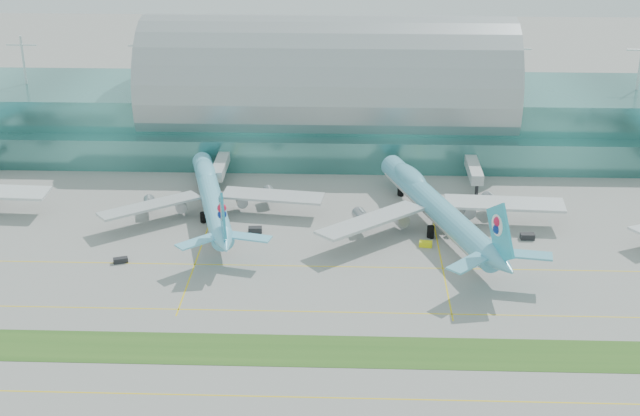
{
  "coord_description": "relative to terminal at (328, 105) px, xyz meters",
  "views": [
    {
      "loc": [
        7.41,
        -153.21,
        98.96
      ],
      "look_at": [
        0.0,
        55.0,
        9.0
      ],
      "focal_mm": 50.0,
      "sensor_mm": 36.0,
      "label": 1
    }
  ],
  "objects": [
    {
      "name": "gse_d",
      "position": [
        -17.26,
        -69.92,
        -13.44
      ],
      "size": [
        3.69,
        2.23,
        1.57
      ],
      "primitive_type": "cube",
      "rotation": [
        0.0,
        0.0,
        0.07
      ],
      "color": "black",
      "rests_on": "ground"
    },
    {
      "name": "taxiline_c",
      "position": [
        -0.01,
        -110.79,
        -14.22
      ],
      "size": [
        420.0,
        0.35,
        0.01
      ],
      "primitive_type": "cube",
      "color": "yellow",
      "rests_on": "ground"
    },
    {
      "name": "grass_strip_far",
      "position": [
        -0.01,
        -126.79,
        -14.19
      ],
      "size": [
        420.0,
        12.0,
        0.08
      ],
      "primitive_type": "cube",
      "color": "#2D591E",
      "rests_on": "ground"
    },
    {
      "name": "taxiline_d",
      "position": [
        -0.01,
        -88.79,
        -14.22
      ],
      "size": [
        420.0,
        0.35,
        0.01
      ],
      "primitive_type": "cube",
      "color": "yellow",
      "rests_on": "ground"
    },
    {
      "name": "gse_c",
      "position": [
        -48.5,
        -88.47,
        -13.6
      ],
      "size": [
        3.82,
        2.64,
        1.26
      ],
      "primitive_type": "cube",
      "rotation": [
        0.0,
        0.0,
        0.34
      ],
      "color": "black",
      "rests_on": "ground"
    },
    {
      "name": "airliner_c",
      "position": [
        30.19,
        -65.83,
        -7.49
      ],
      "size": [
        66.2,
        76.97,
        21.85
      ],
      "rotation": [
        0.0,
        0.0,
        0.33
      ],
      "color": "#5DB3CD",
      "rests_on": "ground"
    },
    {
      "name": "airliner_b",
      "position": [
        -30.24,
        -59.06,
        -8.29
      ],
      "size": [
        59.84,
        69.07,
        19.26
      ],
      "rotation": [
        0.0,
        0.0,
        0.25
      ],
      "color": "#6AC9E9",
      "rests_on": "ground"
    },
    {
      "name": "gse_f",
      "position": [
        53.74,
        -71.4,
        -13.46
      ],
      "size": [
        3.67,
        2.17,
        1.53
      ],
      "primitive_type": "cube",
      "rotation": [
        0.0,
        0.0,
        0.04
      ],
      "color": "black",
      "rests_on": "ground"
    },
    {
      "name": "taxiline_b",
      "position": [
        -0.01,
        -142.79,
        -14.22
      ],
      "size": [
        420.0,
        0.35,
        0.01
      ],
      "primitive_type": "cube",
      "color": "yellow",
      "rests_on": "ground"
    },
    {
      "name": "ground",
      "position": [
        -0.01,
        -128.79,
        -14.23
      ],
      "size": [
        700.0,
        700.0,
        0.0
      ],
      "primitive_type": "plane",
      "color": "gray",
      "rests_on": "ground"
    },
    {
      "name": "gse_e",
      "position": [
        27.06,
        -76.77,
        -13.51
      ],
      "size": [
        3.5,
        2.23,
        1.44
      ],
      "primitive_type": "cube",
      "rotation": [
        0.0,
        0.0,
        -0.17
      ],
      "color": "yellow",
      "rests_on": "ground"
    },
    {
      "name": "terminal",
      "position": [
        0.0,
        0.0,
        0.0
      ],
      "size": [
        340.0,
        69.1,
        36.0
      ],
      "color": "#3D7A75",
      "rests_on": "ground"
    }
  ]
}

